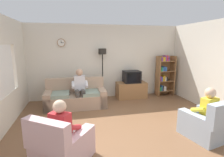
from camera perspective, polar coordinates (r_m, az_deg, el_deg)
The scene contains 12 objects.
ground_plane at distance 4.54m, azimuth 4.72°, elevation -15.25°, with size 12.00×12.00×0.00m, color brown.
back_wall_assembly at distance 6.68m, azimuth -1.98°, elevation 5.48°, with size 6.20×0.17×2.70m.
couch at distance 5.85m, azimuth -11.60°, elevation -5.96°, with size 1.90×0.88×0.90m.
tv_stand at distance 6.70m, azimuth 6.24°, elevation -3.72°, with size 1.10×0.56×0.59m.
tv at distance 6.57m, azimuth 6.40°, elevation 0.59°, with size 0.60×0.49×0.44m.
bookshelf at distance 7.21m, azimuth 16.48°, elevation 1.16°, with size 0.68×0.36×1.58m.
floor_lamp at distance 6.33m, azimuth -3.12°, elevation 6.06°, with size 0.28×0.28×1.85m.
armchair_near_window at distance 3.35m, azimuth -15.94°, elevation -20.39°, with size 1.16×1.18×0.90m.
armchair_near_bookshelf at distance 4.46m, azimuth 28.39°, elevation -13.05°, with size 0.97×1.03×0.90m.
person_on_couch at distance 5.65m, azimuth -10.36°, elevation -2.48°, with size 0.51×0.54×1.24m.
person_in_left_armchair at distance 3.26m, azimuth -15.23°, elevation -14.96°, with size 0.62×0.64×1.12m.
person_in_right_armchair at distance 4.39m, azimuth 27.84°, elevation -8.93°, with size 0.57×0.59×1.12m.
Camera 1 is at (-1.25, -3.87, 2.02)m, focal length 28.23 mm.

